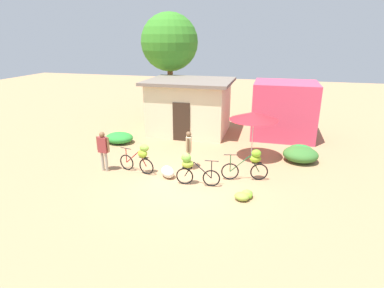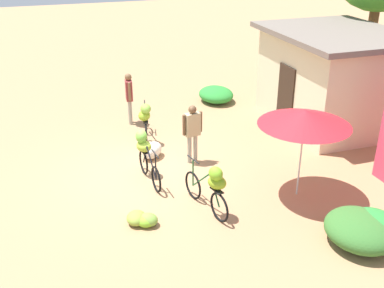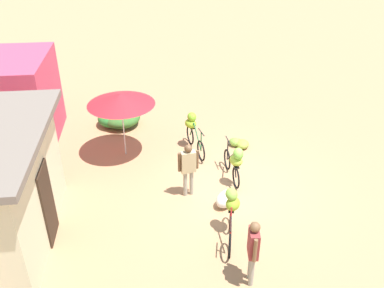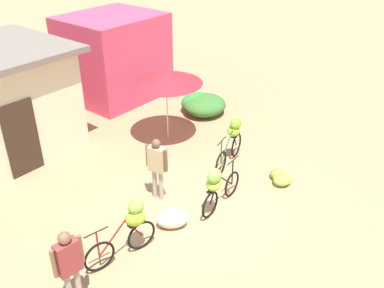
{
  "view_description": "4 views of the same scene",
  "coord_description": "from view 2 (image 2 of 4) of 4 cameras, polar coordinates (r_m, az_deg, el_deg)",
  "views": [
    {
      "loc": [
        2.92,
        -10.24,
        5.21
      ],
      "look_at": [
        -0.05,
        1.26,
        1.09
      ],
      "focal_mm": 29.41,
      "sensor_mm": 36.0,
      "label": 1
    },
    {
      "loc": [
        10.65,
        -2.39,
        5.82
      ],
      "look_at": [
        0.41,
        1.04,
        0.82
      ],
      "focal_mm": 44.28,
      "sensor_mm": 36.0,
      "label": 2
    },
    {
      "loc": [
        -9.62,
        2.17,
        7.18
      ],
      "look_at": [
        0.98,
        1.02,
        0.96
      ],
      "focal_mm": 39.15,
      "sensor_mm": 36.0,
      "label": 3
    },
    {
      "loc": [
        -6.21,
        -4.65,
        6.22
      ],
      "look_at": [
        0.7,
        0.91,
        1.23
      ],
      "focal_mm": 39.96,
      "sensor_mm": 36.0,
      "label": 4
    }
  ],
  "objects": [
    {
      "name": "hedge_bush_front_right",
      "position": [
        10.12,
        19.61,
        -9.71
      ],
      "size": [
        1.5,
        1.38,
        0.64
      ],
      "primitive_type": "ellipsoid",
      "color": "#376E2C",
      "rests_on": "ground"
    },
    {
      "name": "building_low",
      "position": [
        15.58,
        16.68,
        7.67
      ],
      "size": [
        4.6,
        3.75,
        2.94
      ],
      "color": "beige",
      "rests_on": "ground"
    },
    {
      "name": "bicycle_leftmost",
      "position": [
        13.84,
        -5.66,
        3.09
      ],
      "size": [
        1.59,
        0.54,
        1.23
      ],
      "color": "black",
      "rests_on": "ground"
    },
    {
      "name": "bicycle_center_loaded",
      "position": [
        10.27,
        2.41,
        -4.99
      ],
      "size": [
        1.74,
        0.58,
        1.23
      ],
      "color": "black",
      "rests_on": "ground"
    },
    {
      "name": "banana_pile_on_ground",
      "position": [
        10.25,
        -5.98,
        -9.01
      ],
      "size": [
        0.72,
        0.77,
        0.27
      ],
      "color": "#79A43D",
      "rests_on": "ground"
    },
    {
      "name": "person_bystander",
      "position": [
        15.1,
        -7.59,
        6.06
      ],
      "size": [
        0.58,
        0.25,
        1.65
      ],
      "color": "gray",
      "rests_on": "ground"
    },
    {
      "name": "hedge_bush_mid",
      "position": [
        10.29,
        21.06,
        -9.4
      ],
      "size": [
        1.2,
        1.1,
        0.63
      ],
      "primitive_type": "ellipsoid",
      "color": "#2C8836",
      "rests_on": "ground"
    },
    {
      "name": "produce_sack",
      "position": [
        13.0,
        -4.81,
        -0.76
      ],
      "size": [
        0.81,
        0.8,
        0.44
      ],
      "primitive_type": "ellipsoid",
      "rotation": [
        0.0,
        0.0,
        2.36
      ],
      "color": "silver",
      "rests_on": "ground"
    },
    {
      "name": "person_vendor",
      "position": [
        12.41,
        0.05,
        1.92
      ],
      "size": [
        0.27,
        0.57,
        1.61
      ],
      "color": "gray",
      "rests_on": "ground"
    },
    {
      "name": "bicycle_near_pile",
      "position": [
        11.77,
        -5.64,
        -0.98
      ],
      "size": [
        1.63,
        0.47,
        1.24
      ],
      "color": "black",
      "rests_on": "ground"
    },
    {
      "name": "ground_plane",
      "position": [
        12.37,
        -5.17,
        -3.32
      ],
      "size": [
        60.0,
        60.0,
        0.0
      ],
      "primitive_type": "plane",
      "color": "#A97D55"
    },
    {
      "name": "hedge_bush_front_left",
      "position": [
        17.2,
        2.91,
        5.99
      ],
      "size": [
        1.44,
        1.21,
        0.53
      ],
      "primitive_type": "ellipsoid",
      "color": "#2B8A32",
      "rests_on": "ground"
    },
    {
      "name": "market_umbrella",
      "position": [
        10.76,
        13.43,
        3.11
      ],
      "size": [
        2.09,
        2.09,
        2.14
      ],
      "color": "beige",
      "rests_on": "ground"
    }
  ]
}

